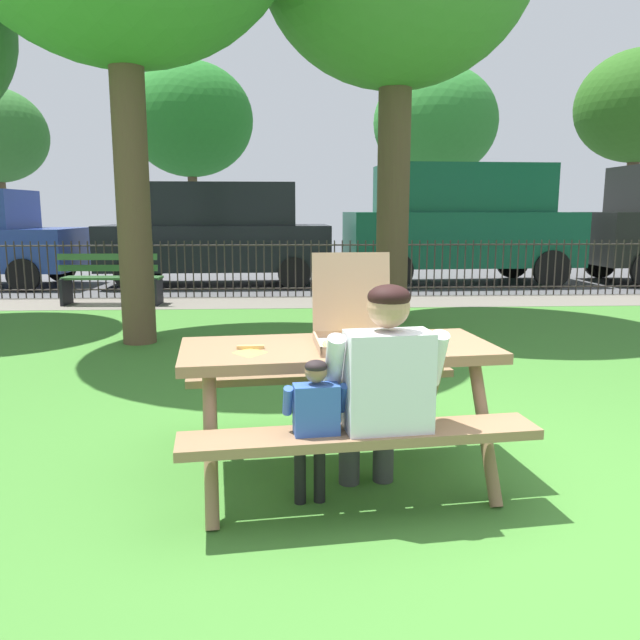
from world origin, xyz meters
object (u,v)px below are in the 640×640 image
object	(u,v)px
far_tree_midleft	(190,120)
far_tree_midright	(638,107)
picnic_table_foreground	(338,374)
far_tree_center	(435,123)
pizza_box_open	(355,328)
parked_car_right	(460,222)
pizza_slice_on_table	(250,350)
child_at_table	(314,421)
park_bench_left	(111,280)
parked_car_center	(217,232)
adult_at_table	(383,387)

from	to	relation	value
far_tree_midleft	far_tree_midright	distance (m)	14.44
picnic_table_foreground	far_tree_center	distance (m)	18.05
pizza_box_open	far_tree_midright	world-z (taller)	far_tree_midright
parked_car_right	pizza_slice_on_table	bearing A→B (deg)	-111.63
child_at_table	park_bench_left	bearing A→B (deg)	112.13
far_tree_center	parked_car_center	bearing A→B (deg)	-129.56
picnic_table_foreground	pizza_slice_on_table	distance (m)	0.55
far_tree_midright	child_at_table	bearing A→B (deg)	-122.68
adult_at_table	far_tree_midleft	bearing A→B (deg)	101.17
child_at_table	far_tree_midright	xyz separation A→B (m)	(11.32, 17.64, 4.33)
parked_car_center	far_tree_midleft	distance (m)	8.36
adult_at_table	far_tree_midleft	world-z (taller)	far_tree_midleft
parked_car_center	far_tree_center	bearing A→B (deg)	50.44
pizza_box_open	parked_car_center	xyz separation A→B (m)	(-1.83, 9.53, 0.23)
parked_car_right	picnic_table_foreground	bearing A→B (deg)	-109.30
pizza_box_open	far_tree_midleft	bearing A→B (deg)	101.21
parked_car_center	pizza_box_open	bearing A→B (deg)	-79.11
pizza_box_open	far_tree_midleft	world-z (taller)	far_tree_midleft
picnic_table_foreground	pizza_box_open	size ratio (longest dim) A/B	3.62
adult_at_table	parked_car_center	bearing A→B (deg)	100.84
picnic_table_foreground	far_tree_midright	xyz separation A→B (m)	(11.15, 17.09, 4.24)
picnic_table_foreground	far_tree_center	bearing A→B (deg)	75.24
far_tree_midleft	adult_at_table	bearing A→B (deg)	-78.83
picnic_table_foreground	pizza_box_open	distance (m)	0.29
pizza_slice_on_table	parked_car_right	world-z (taller)	parked_car_right
pizza_box_open	parked_car_center	size ratio (longest dim) A/B	0.12
pizza_slice_on_table	parked_car_center	size ratio (longest dim) A/B	0.04
picnic_table_foreground	park_bench_left	xyz separation A→B (m)	(-3.17, 6.85, -0.18)
park_bench_left	parked_car_right	size ratio (longest dim) A/B	0.34
adult_at_table	parked_car_right	xyz separation A→B (m)	(3.15, 10.03, 0.65)
picnic_table_foreground	parked_car_center	bearing A→B (deg)	100.28
adult_at_table	parked_car_center	xyz separation A→B (m)	(-1.92, 10.03, 0.44)
child_at_table	parked_car_right	bearing A→B (deg)	70.86
child_at_table	far_tree_midright	distance (m)	21.40
adult_at_table	far_tree_center	distance (m)	18.45
park_bench_left	far_tree_midright	world-z (taller)	far_tree_midright
adult_at_table	park_bench_left	xyz separation A→B (m)	(-3.36, 7.33, -0.24)
pizza_box_open	far_tree_midright	xyz separation A→B (m)	(11.05, 17.08, 3.97)
far_tree_center	pizza_slice_on_table	bearing A→B (deg)	-106.19
park_bench_left	far_tree_center	world-z (taller)	far_tree_center
child_at_table	far_tree_center	bearing A→B (deg)	75.19
parked_car_center	far_tree_center	world-z (taller)	far_tree_center
pizza_box_open	parked_car_right	size ratio (longest dim) A/B	0.11
pizza_slice_on_table	child_at_table	size ratio (longest dim) A/B	0.24
pizza_slice_on_table	adult_at_table	xyz separation A→B (m)	(0.69, -0.34, -0.12)
adult_at_table	far_tree_center	bearing A→B (deg)	76.21
pizza_slice_on_table	child_at_table	world-z (taller)	child_at_table
pizza_box_open	far_tree_center	world-z (taller)	far_tree_center
parked_car_right	child_at_table	bearing A→B (deg)	-109.14
park_bench_left	far_tree_midright	size ratio (longest dim) A/B	0.24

